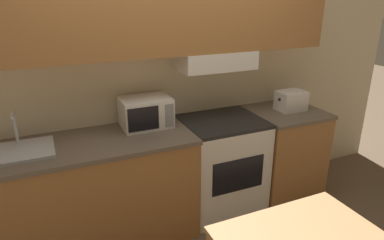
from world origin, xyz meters
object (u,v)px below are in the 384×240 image
object	(u,v)px
microwave	(146,112)
sink_basin	(18,151)
stove_range	(221,165)
toaster	(291,100)

from	to	relation	value
microwave	sink_basin	bearing A→B (deg)	-171.48
microwave	sink_basin	size ratio (longest dim) A/B	0.84
stove_range	sink_basin	xyz separation A→B (m)	(-1.64, -0.01, 0.46)
microwave	toaster	world-z (taller)	microwave
microwave	toaster	bearing A→B (deg)	-6.25
stove_range	sink_basin	distance (m)	1.70
toaster	sink_basin	distance (m)	2.38
toaster	sink_basin	size ratio (longest dim) A/B	0.58
sink_basin	stove_range	bearing A→B (deg)	0.42
stove_range	toaster	xyz separation A→B (m)	(0.73, -0.02, 0.54)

